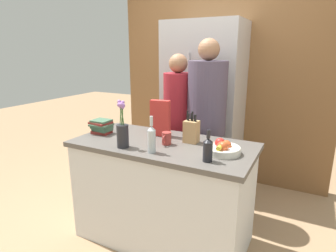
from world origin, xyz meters
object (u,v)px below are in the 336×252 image
at_px(flower_vase, 123,132).
at_px(cereal_box, 160,118).
at_px(fruit_bowl, 223,148).
at_px(bottle_oil, 208,149).
at_px(bottle_vinegar, 152,138).
at_px(refrigerator, 203,107).
at_px(person_at_sink, 178,123).
at_px(person_in_blue, 206,120).
at_px(book_stack, 101,126).
at_px(coffee_mug, 166,138).
at_px(knife_block, 191,131).

relative_size(flower_vase, cereal_box, 1.18).
bearing_deg(fruit_bowl, flower_vase, -162.85).
height_order(fruit_bowl, bottle_oil, bottle_oil).
xyz_separation_m(cereal_box, bottle_vinegar, (0.15, -0.41, -0.05)).
bearing_deg(fruit_bowl, bottle_vinegar, -154.51).
relative_size(refrigerator, bottle_oil, 8.77).
relative_size(flower_vase, bottle_oil, 1.68).
xyz_separation_m(person_at_sink, person_in_blue, (0.31, -0.00, 0.07)).
height_order(book_stack, person_at_sink, person_at_sink).
distance_m(fruit_bowl, person_at_sink, 0.91).
bearing_deg(fruit_bowl, book_stack, -179.74).
bearing_deg(book_stack, bottle_oil, -10.19).
bearing_deg(book_stack, coffee_mug, -0.66).
relative_size(coffee_mug, bottle_vinegar, 0.42).
bearing_deg(bottle_oil, person_in_blue, 110.45).
bearing_deg(cereal_box, fruit_bowl, -16.39).
height_order(fruit_bowl, book_stack, book_stack).
bearing_deg(flower_vase, refrigerator, 84.75).
xyz_separation_m(knife_block, cereal_box, (-0.32, 0.05, 0.06)).
distance_m(fruit_bowl, flower_vase, 0.78).
relative_size(cereal_box, bottle_vinegar, 1.15).
bearing_deg(refrigerator, bottle_oil, -68.43).
relative_size(knife_block, coffee_mug, 2.25).
relative_size(refrigerator, knife_block, 7.45).
height_order(fruit_bowl, flower_vase, flower_vase).
bearing_deg(person_in_blue, coffee_mug, -99.08).
bearing_deg(cereal_box, refrigerator, 88.62).
bearing_deg(bottle_vinegar, bottle_oil, 3.46).
relative_size(refrigerator, cereal_box, 6.14).
height_order(refrigerator, book_stack, refrigerator).
distance_m(book_stack, bottle_oil, 1.11).
distance_m(knife_block, flower_vase, 0.56).
bearing_deg(person_at_sink, bottle_oil, -25.97).
xyz_separation_m(knife_block, bottle_vinegar, (-0.17, -0.36, 0.01)).
distance_m(book_stack, bottle_vinegar, 0.70).
xyz_separation_m(refrigerator, book_stack, (-0.53, -1.21, -0.01)).
distance_m(refrigerator, person_at_sink, 0.59).
bearing_deg(flower_vase, person_at_sink, 85.29).
distance_m(refrigerator, knife_block, 1.11).
bearing_deg(bottle_vinegar, book_stack, 161.51).
distance_m(bottle_vinegar, person_at_sink, 0.88).
bearing_deg(cereal_box, knife_block, -9.12).
xyz_separation_m(book_stack, person_at_sink, (0.47, 0.63, -0.05)).
bearing_deg(coffee_mug, person_in_blue, 80.32).
distance_m(coffee_mug, person_in_blue, 0.65).
bearing_deg(flower_vase, book_stack, 151.02).
relative_size(coffee_mug, book_stack, 0.58).
distance_m(cereal_box, person_at_sink, 0.46).
height_order(bottle_oil, bottle_vinegar, bottle_vinegar).
bearing_deg(person_in_blue, refrigerator, 113.73).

